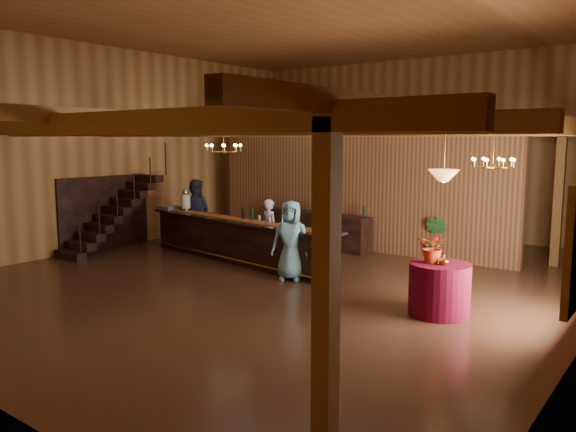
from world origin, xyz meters
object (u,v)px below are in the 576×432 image
Objects in this scene: beverage_dispenser at (185,201)px; pendant_lamp at (444,175)px; raffle_drum at (321,224)px; backbar_shelf at (316,229)px; chandelier_left at (224,148)px; tasting_bar at (238,240)px; floor_plant at (435,238)px; chandelier_right at (493,162)px; bartender at (270,229)px; staff_second at (195,213)px; round_table at (439,289)px; guest at (291,240)px.

beverage_dispenser is 0.67× the size of pendant_lamp.
backbar_shelf is (-2.29, 3.19, -0.74)m from raffle_drum.
tasting_bar is at bearing 111.15° from chandelier_left.
beverage_dispenser is 0.54× the size of floor_plant.
beverage_dispenser is 0.75× the size of chandelier_right.
tasting_bar is 4.21× the size of bartender.
tasting_bar is 10.55× the size of beverage_dispenser.
beverage_dispenser is 0.75× the size of chandelier_left.
chandelier_right is (5.54, 1.59, -0.24)m from chandelier_left.
bartender is at bearing -86.42° from backbar_shelf.
backbar_shelf is 3.42m from staff_second.
round_table is at bearing -3.55° from chandelier_left.
beverage_dispenser reaches higher than tasting_bar.
backbar_shelf is 3.87m from guest.
pendant_lamp is 0.47× the size of staff_second.
raffle_drum is (2.74, -0.43, 0.69)m from tasting_bar.
round_table is 5.59m from bartender.
beverage_dispenser is 4.55m from guest.
chandelier_right is (5.85, 0.80, 2.03)m from tasting_bar.
bartender is at bearing 160.21° from round_table.
guest is (1.70, -3.46, 0.37)m from backbar_shelf.
beverage_dispenser is 0.17× the size of backbar_shelf.
chandelier_right is 0.89× the size of pendant_lamp.
floor_plant is (-2.01, 2.26, -2.01)m from chandelier_right.
beverage_dispenser is at bearing 155.75° from chandelier_left.
beverage_dispenser is 6.70m from floor_plant.
pendant_lamp is (5.33, -0.33, -0.40)m from chandelier_left.
round_table is 3.54m from guest.
bartender is 2.30m from guest.
pendant_lamp is (-0.21, -1.92, -0.16)m from chandelier_right.
raffle_drum is 0.31× the size of floor_plant.
chandelier_right is (3.11, 1.23, 1.34)m from raffle_drum.
tasting_bar is at bearing 168.80° from pendant_lamp.
bartender is at bearing 8.87° from beverage_dispenser.
tasting_bar is 18.61× the size of raffle_drum.
pendant_lamp is at bearing -3.55° from chandelier_left.
backbar_shelf is at bearing -74.68° from bartender.
chandelier_left is at bearing 104.44° from bartender.
staff_second is 1.71× the size of floor_plant.
chandelier_left reaches higher than backbar_shelf.
tasting_bar is 2.44m from staff_second.
bartender is at bearing -146.52° from floor_plant.
beverage_dispenser is 8.07m from round_table.
staff_second is at bearing 95.27° from beverage_dispenser.
chandelier_right is at bearing 83.68° from round_table.
chandelier_right reaches higher than round_table.
chandelier_right is 5.76m from bartender.
guest reaches higher than raffle_drum.
round_table is 1.95m from pendant_lamp.
backbar_shelf is at bearing 88.68° from tasting_bar.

